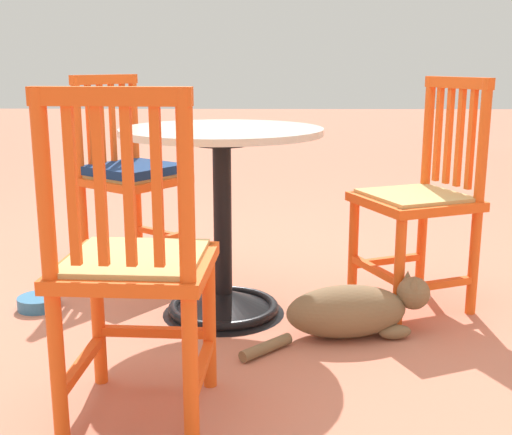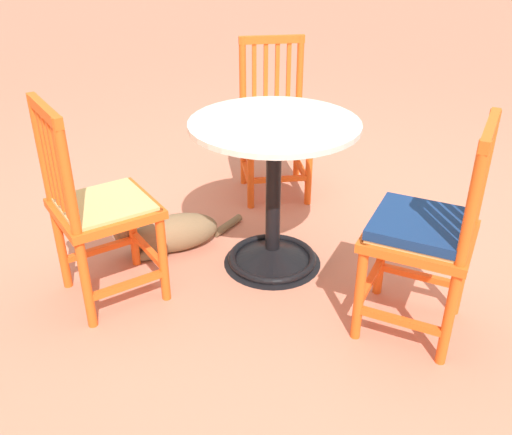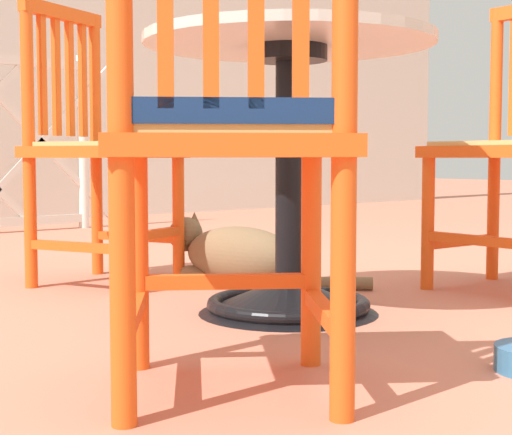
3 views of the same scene
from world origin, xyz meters
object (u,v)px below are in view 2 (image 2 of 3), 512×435
Objects in this scene: tabby_cat at (168,234)px; orange_chair_at_corner at (98,210)px; orange_chair_near_fence at (275,124)px; cafe_table at (273,212)px; orange_chair_tucked_in at (426,234)px; pet_water_bowl at (416,247)px.

orange_chair_at_corner is at bearing 139.46° from tabby_cat.
orange_chair_near_fence is 1.00× the size of orange_chair_at_corner.
cafe_table is 0.80m from orange_chair_at_corner.
orange_chair_near_fence is at bearing 11.99° from orange_chair_tucked_in.
cafe_table is at bearing -113.21° from tabby_cat.
orange_chair_at_corner is 1.32× the size of tabby_cat.
orange_chair_near_fence is 0.95m from tabby_cat.
orange_chair_at_corner is 1.00× the size of orange_chair_tucked_in.
orange_chair_tucked_in is at bearing -168.01° from orange_chair_near_fence.
pet_water_bowl is (0.55, -0.27, -0.42)m from orange_chair_tucked_in.
tabby_cat reaches higher than pet_water_bowl.
cafe_table is 0.83× the size of orange_chair_near_fence.
cafe_table reaches higher than tabby_cat.
orange_chair_at_corner is (-0.91, 0.96, 0.00)m from orange_chair_near_fence.
tabby_cat is at bearing 50.57° from orange_chair_tucked_in.
tabby_cat is (0.79, 0.97, -0.35)m from orange_chair_tucked_in.
pet_water_bowl is (-0.04, -0.75, -0.26)m from cafe_table.
orange_chair_near_fence is 1.32× the size of tabby_cat.
cafe_table is at bearing 87.28° from pet_water_bowl.
orange_chair_at_corner is at bearing 69.73° from orange_chair_tucked_in.
orange_chair_tucked_in is 1.30m from tabby_cat.
orange_chair_tucked_in reaches higher than tabby_cat.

